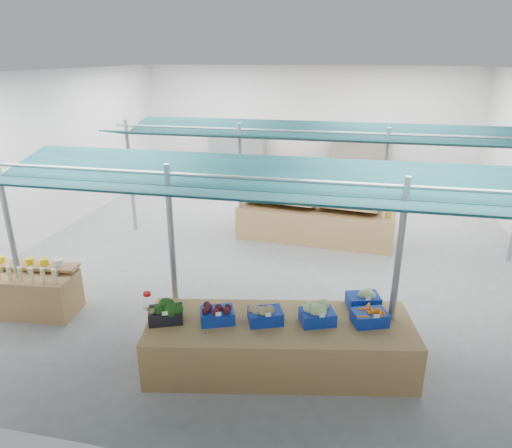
# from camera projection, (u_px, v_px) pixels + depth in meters

# --- Properties ---
(floor) EXTENTS (13.00, 13.00, 0.00)m
(floor) POSITION_uv_depth(u_px,v_px,m) (275.00, 249.00, 11.38)
(floor) COLOR slate
(floor) RESTS_ON ground
(hall) EXTENTS (13.00, 13.00, 13.00)m
(hall) POSITION_uv_depth(u_px,v_px,m) (286.00, 133.00, 11.78)
(hall) COLOR silver
(hall) RESTS_ON ground
(pole_grid) EXTENTS (10.00, 4.60, 3.00)m
(pole_grid) POSITION_uv_depth(u_px,v_px,m) (298.00, 202.00, 9.00)
(pole_grid) COLOR gray
(pole_grid) RESTS_ON floor
(awnings) EXTENTS (9.50, 7.08, 0.30)m
(awnings) POSITION_uv_depth(u_px,v_px,m) (300.00, 154.00, 8.66)
(awnings) COLOR black
(awnings) RESTS_ON pole_grid
(back_shelving_left) EXTENTS (2.00, 0.50, 2.00)m
(back_shelving_left) POSITION_uv_depth(u_px,v_px,m) (237.00, 156.00, 17.02)
(back_shelving_left) COLOR #B23F33
(back_shelving_left) RESTS_ON floor
(back_shelving_right) EXTENTS (2.00, 0.50, 2.00)m
(back_shelving_right) POSITION_uv_depth(u_px,v_px,m) (360.00, 161.00, 16.13)
(back_shelving_right) COLOR #B23F33
(back_shelving_right) RESTS_ON floor
(bottle_shelf) EXTENTS (1.80, 1.21, 1.05)m
(bottle_shelf) POSITION_uv_depth(u_px,v_px,m) (30.00, 291.00, 8.48)
(bottle_shelf) COLOR #986E42
(bottle_shelf) RESTS_ON floor
(veg_counter) EXTENTS (4.17, 2.06, 0.78)m
(veg_counter) POSITION_uv_depth(u_px,v_px,m) (280.00, 344.00, 6.98)
(veg_counter) COLOR #986E42
(veg_counter) RESTS_ON floor
(fruit_counter) EXTENTS (4.02, 1.21, 0.85)m
(fruit_counter) POSITION_uv_depth(u_px,v_px,m) (314.00, 225.00, 11.73)
(fruit_counter) COLOR #986E42
(fruit_counter) RESTS_ON floor
(far_counter) EXTENTS (5.54, 2.34, 0.98)m
(far_counter) POSITION_uv_depth(u_px,v_px,m) (328.00, 182.00, 15.46)
(far_counter) COLOR #986E42
(far_counter) RESTS_ON floor
(crate_stack) EXTENTS (0.54, 0.45, 0.56)m
(crate_stack) POSITION_uv_depth(u_px,v_px,m) (380.00, 329.00, 7.57)
(crate_stack) COLOR navy
(crate_stack) RESTS_ON floor
(vendor_left) EXTENTS (0.60, 0.42, 1.59)m
(vendor_left) POSITION_uv_depth(u_px,v_px,m) (276.00, 197.00, 12.84)
(vendor_left) COLOR blue
(vendor_left) RESTS_ON floor
(vendor_right) EXTENTS (0.81, 0.65, 1.59)m
(vendor_right) POSITION_uv_depth(u_px,v_px,m) (340.00, 201.00, 12.49)
(vendor_right) COLOR maroon
(vendor_right) RESTS_ON floor
(crate_broccoli) EXTENTS (0.59, 0.51, 0.35)m
(crate_broccoli) POSITION_uv_depth(u_px,v_px,m) (166.00, 312.00, 6.83)
(crate_broccoli) COLOR black
(crate_broccoli) RESTS_ON veg_counter
(crate_beets) EXTENTS (0.59, 0.51, 0.29)m
(crate_beets) POSITION_uv_depth(u_px,v_px,m) (217.00, 314.00, 6.82)
(crate_beets) COLOR navy
(crate_beets) RESTS_ON veg_counter
(crate_celeriac) EXTENTS (0.59, 0.51, 0.31)m
(crate_celeriac) POSITION_uv_depth(u_px,v_px,m) (265.00, 314.00, 6.80)
(crate_celeriac) COLOR navy
(crate_celeriac) RESTS_ON veg_counter
(crate_cabbage) EXTENTS (0.59, 0.51, 0.35)m
(crate_cabbage) POSITION_uv_depth(u_px,v_px,m) (318.00, 314.00, 6.78)
(crate_cabbage) COLOR navy
(crate_cabbage) RESTS_ON veg_counter
(crate_carrots) EXTENTS (0.59, 0.51, 0.29)m
(crate_carrots) POSITION_uv_depth(u_px,v_px,m) (370.00, 317.00, 6.77)
(crate_carrots) COLOR navy
(crate_carrots) RESTS_ON veg_counter
(sparrow) EXTENTS (0.12, 0.09, 0.11)m
(sparrow) POSITION_uv_depth(u_px,v_px,m) (151.00, 311.00, 6.67)
(sparrow) COLOR brown
(sparrow) RESTS_ON crate_broccoli
(pole_ribbon) EXTENTS (0.12, 0.12, 0.28)m
(pole_ribbon) POSITION_uv_depth(u_px,v_px,m) (147.00, 295.00, 6.99)
(pole_ribbon) COLOR red
(pole_ribbon) RESTS_ON pole_grid
(apple_heap_yellow) EXTENTS (1.98, 0.95, 0.27)m
(apple_heap_yellow) POSITION_uv_depth(u_px,v_px,m) (278.00, 201.00, 11.68)
(apple_heap_yellow) COLOR #997247
(apple_heap_yellow) RESTS_ON fruit_counter
(apple_heap_red) EXTENTS (1.58, 0.90, 0.27)m
(apple_heap_red) POSITION_uv_depth(u_px,v_px,m) (347.00, 207.00, 11.23)
(apple_heap_red) COLOR #997247
(apple_heap_red) RESTS_ON fruit_counter
(pineapple) EXTENTS (0.14, 0.14, 0.39)m
(pineapple) POSITION_uv_depth(u_px,v_px,m) (389.00, 210.00, 10.96)
(pineapple) COLOR #8C6019
(pineapple) RESTS_ON fruit_counter
(crate_extra) EXTENTS (0.58, 0.48, 0.32)m
(crate_extra) POSITION_uv_depth(u_px,v_px,m) (363.00, 298.00, 7.23)
(crate_extra) COLOR navy
(crate_extra) RESTS_ON veg_counter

